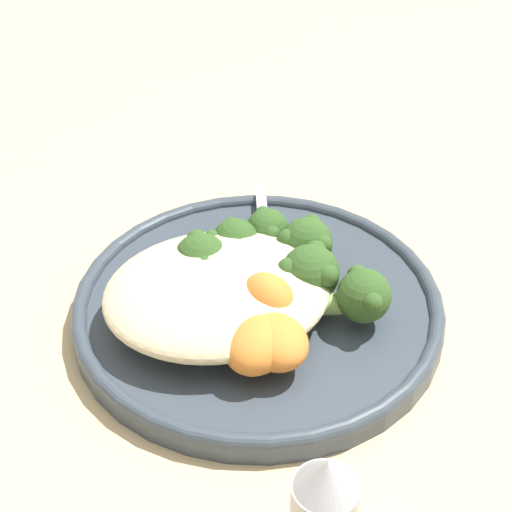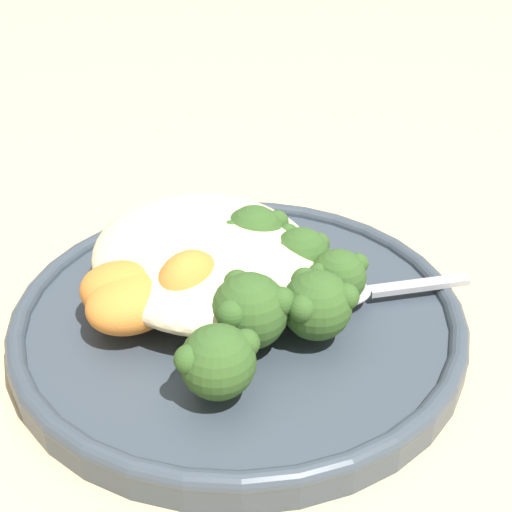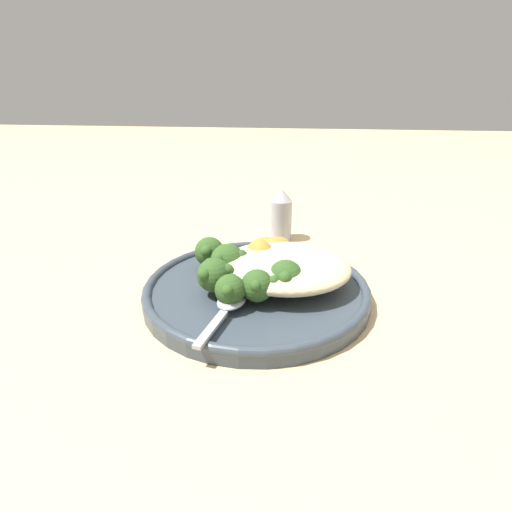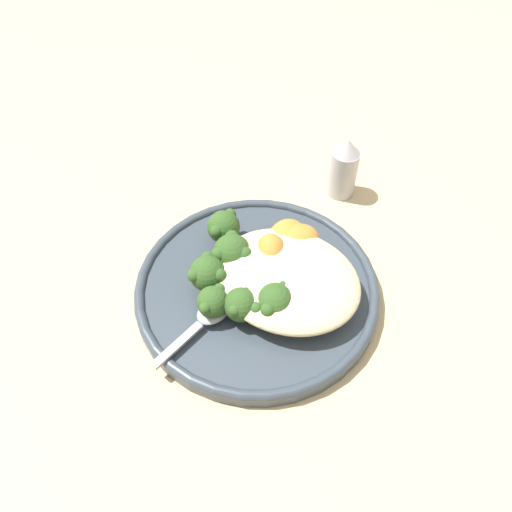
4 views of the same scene
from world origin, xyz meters
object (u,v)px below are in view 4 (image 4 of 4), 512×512
object	(u,v)px
sweet_potato_chunk_0	(284,238)
broccoli_stalk_2	(222,274)
salt_shaker	(344,168)
broccoli_stalk_0	(231,235)
broccoli_stalk_4	(247,302)
broccoli_stalk_1	(235,255)
broccoli_stalk_5	(274,300)
quinoa_mound	(288,276)
sweet_potato_chunk_2	(271,253)
sweet_potato_chunk_1	(297,241)
broccoli_stalk_3	(226,295)
plate	(257,288)
spoon	(208,316)

from	to	relation	value
sweet_potato_chunk_0	broccoli_stalk_2	bearing A→B (deg)	66.78
salt_shaker	broccoli_stalk_0	bearing A→B (deg)	67.87
sweet_potato_chunk_0	salt_shaker	distance (m)	0.15
broccoli_stalk_4	salt_shaker	distance (m)	0.25
broccoli_stalk_1	broccoli_stalk_5	world-z (taller)	broccoli_stalk_1
broccoli_stalk_0	salt_shaker	distance (m)	0.19
quinoa_mound	broccoli_stalk_1	size ratio (longest dim) A/B	1.95
sweet_potato_chunk_2	sweet_potato_chunk_1	bearing A→B (deg)	-115.21
broccoli_stalk_1	broccoli_stalk_2	bearing A→B (deg)	87.34
broccoli_stalk_4	broccoli_stalk_3	bearing A→B (deg)	-87.29
quinoa_mound	sweet_potato_chunk_2	distance (m)	0.04
plate	broccoli_stalk_0	xyz separation A→B (m)	(0.05, -0.03, 0.03)
broccoli_stalk_2	sweet_potato_chunk_0	size ratio (longest dim) A/B	1.83
broccoli_stalk_0	broccoli_stalk_1	size ratio (longest dim) A/B	1.28
broccoli_stalk_0	broccoli_stalk_3	world-z (taller)	broccoli_stalk_0
broccoli_stalk_3	broccoli_stalk_0	bearing A→B (deg)	-127.82
quinoa_mound	sweet_potato_chunk_2	xyz separation A→B (m)	(0.03, -0.02, 0.00)
broccoli_stalk_3	sweet_potato_chunk_1	bearing A→B (deg)	-172.12
broccoli_stalk_5	sweet_potato_chunk_0	xyz separation A→B (m)	(0.03, -0.09, -0.00)
sweet_potato_chunk_1	spoon	bearing A→B (deg)	73.27
broccoli_stalk_2	broccoli_stalk_1	bearing A→B (deg)	-126.55
broccoli_stalk_3	broccoli_stalk_4	size ratio (longest dim) A/B	1.17
broccoli_stalk_4	spoon	world-z (taller)	broccoli_stalk_4
plate	broccoli_stalk_0	size ratio (longest dim) A/B	2.57
broccoli_stalk_1	broccoli_stalk_5	size ratio (longest dim) A/B	1.10
plate	sweet_potato_chunk_0	xyz separation A→B (m)	(-0.00, -0.06, 0.03)
sweet_potato_chunk_0	broccoli_stalk_4	bearing A→B (deg)	94.49
quinoa_mound	broccoli_stalk_5	world-z (taller)	broccoli_stalk_5
spoon	plate	bearing A→B (deg)	173.22
plate	broccoli_stalk_2	xyz separation A→B (m)	(0.03, 0.02, 0.03)
plate	broccoli_stalk_1	xyz separation A→B (m)	(0.03, -0.01, 0.03)
salt_shaker	broccoli_stalk_1	bearing A→B (deg)	76.14
plate	broccoli_stalk_5	size ratio (longest dim) A/B	3.64
sweet_potato_chunk_2	salt_shaker	bearing A→B (deg)	-94.92
salt_shaker	spoon	bearing A→B (deg)	81.97
broccoli_stalk_2	broccoli_stalk_4	bearing A→B (deg)	121.21
quinoa_mound	broccoli_stalk_1	distance (m)	0.07
plate	broccoli_stalk_1	world-z (taller)	broccoli_stalk_1
salt_shaker	sweet_potato_chunk_1	bearing A→B (deg)	90.36
broccoli_stalk_2	salt_shaker	size ratio (longest dim) A/B	1.20
broccoli_stalk_2	broccoli_stalk_5	bearing A→B (deg)	141.35
sweet_potato_chunk_0	quinoa_mound	bearing A→B (deg)	121.23
quinoa_mound	salt_shaker	bearing A→B (deg)	-85.20
broccoli_stalk_3	quinoa_mound	bearing A→B (deg)	163.22
broccoli_stalk_4	spoon	distance (m)	0.05
salt_shaker	sweet_potato_chunk_0	bearing A→B (deg)	84.44
broccoli_stalk_5	broccoli_stalk_0	bearing A→B (deg)	-161.23
plate	quinoa_mound	world-z (taller)	quinoa_mound
broccoli_stalk_0	broccoli_stalk_3	size ratio (longest dim) A/B	1.10
broccoli_stalk_3	sweet_potato_chunk_2	xyz separation A→B (m)	(-0.02, -0.07, 0.01)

